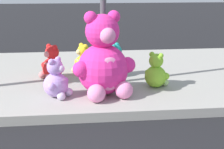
{
  "coord_description": "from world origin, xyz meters",
  "views": [
    {
      "loc": [
        0.51,
        -1.45,
        1.98
      ],
      "look_at": [
        1.07,
        3.6,
        0.55
      ],
      "focal_mm": 53.26,
      "sensor_mm": 36.0,
      "label": 1
    }
  ],
  "objects_px": {
    "plush_lavender": "(57,81)",
    "plush_lime": "(156,73)",
    "plush_yellow": "(83,61)",
    "plush_red": "(52,65)",
    "plush_pink_large": "(104,62)",
    "plush_teal": "(114,63)"
  },
  "relations": [
    {
      "from": "plush_pink_large",
      "to": "plush_lavender",
      "type": "xyz_separation_m",
      "value": [
        -0.77,
        -0.04,
        -0.29
      ]
    },
    {
      "from": "plush_lavender",
      "to": "plush_lime",
      "type": "bearing_deg",
      "value": 11.54
    },
    {
      "from": "plush_pink_large",
      "to": "plush_teal",
      "type": "xyz_separation_m",
      "value": [
        0.31,
        1.13,
        -0.29
      ]
    },
    {
      "from": "plush_yellow",
      "to": "plush_lavender",
      "type": "height_order",
      "value": "plush_lavender"
    },
    {
      "from": "plush_red",
      "to": "plush_lime",
      "type": "distance_m",
      "value": 2.03
    },
    {
      "from": "plush_pink_large",
      "to": "plush_lime",
      "type": "relative_size",
      "value": 2.19
    },
    {
      "from": "plush_red",
      "to": "plush_yellow",
      "type": "bearing_deg",
      "value": 25.57
    },
    {
      "from": "plush_teal",
      "to": "plush_lime",
      "type": "xyz_separation_m",
      "value": [
        0.66,
        -0.82,
        -0.01
      ]
    },
    {
      "from": "plush_teal",
      "to": "plush_lime",
      "type": "height_order",
      "value": "plush_teal"
    },
    {
      "from": "plush_red",
      "to": "plush_yellow",
      "type": "relative_size",
      "value": 1.08
    },
    {
      "from": "plush_lavender",
      "to": "plush_lime",
      "type": "distance_m",
      "value": 1.77
    },
    {
      "from": "plush_pink_large",
      "to": "plush_lime",
      "type": "xyz_separation_m",
      "value": [
        0.97,
        0.31,
        -0.3
      ]
    },
    {
      "from": "plush_yellow",
      "to": "plush_lavender",
      "type": "distance_m",
      "value": 1.49
    },
    {
      "from": "plush_red",
      "to": "plush_yellow",
      "type": "xyz_separation_m",
      "value": [
        0.61,
        0.29,
        -0.02
      ]
    },
    {
      "from": "plush_yellow",
      "to": "plush_lime",
      "type": "distance_m",
      "value": 1.66
    },
    {
      "from": "plush_yellow",
      "to": "plush_teal",
      "type": "relative_size",
      "value": 0.94
    },
    {
      "from": "plush_lavender",
      "to": "plush_lime",
      "type": "relative_size",
      "value": 1.04
    },
    {
      "from": "plush_teal",
      "to": "plush_pink_large",
      "type": "bearing_deg",
      "value": -105.36
    },
    {
      "from": "plush_pink_large",
      "to": "plush_red",
      "type": "relative_size",
      "value": 2.07
    },
    {
      "from": "plush_lavender",
      "to": "plush_yellow",
      "type": "bearing_deg",
      "value": 71.92
    },
    {
      "from": "plush_yellow",
      "to": "plush_teal",
      "type": "bearing_deg",
      "value": -21.25
    },
    {
      "from": "plush_yellow",
      "to": "plush_lime",
      "type": "height_order",
      "value": "plush_lime"
    }
  ]
}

